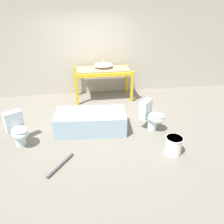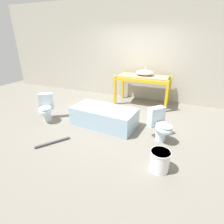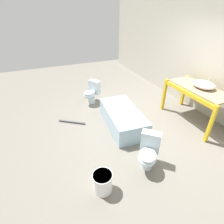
{
  "view_description": "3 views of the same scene",
  "coord_description": "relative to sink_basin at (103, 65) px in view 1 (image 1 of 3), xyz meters",
  "views": [
    {
      "loc": [
        -0.29,
        -4.88,
        2.65
      ],
      "look_at": [
        0.3,
        -0.95,
        0.64
      ],
      "focal_mm": 35.0,
      "sensor_mm": 36.0,
      "label": 1
    },
    {
      "loc": [
        1.56,
        -4.05,
        2.03
      ],
      "look_at": [
        0.26,
        -0.94,
        0.57
      ],
      "focal_mm": 28.0,
      "sensor_mm": 36.0,
      "label": 2
    },
    {
      "loc": [
        3.12,
        -2.22,
        2.63
      ],
      "look_at": [
        0.18,
        -0.96,
        0.67
      ],
      "focal_mm": 28.0,
      "sensor_mm": 36.0,
      "label": 3
    }
  ],
  "objects": [
    {
      "name": "loose_pipe",
      "position": [
        -1.14,
        -3.06,
        -0.98
      ],
      "size": [
        0.45,
        0.61,
        0.05
      ],
      "color": "#4C4C51",
      "rests_on": "ground_plane"
    },
    {
      "name": "bucket_white",
      "position": [
        1.0,
        -3.0,
        -0.82
      ],
      "size": [
        0.33,
        0.33,
        0.36
      ],
      "color": "white",
      "rests_on": "ground_plane"
    },
    {
      "name": "toilet_far",
      "position": [
        -2.01,
        -2.22,
        -0.66
      ],
      "size": [
        0.58,
        0.64,
        0.68
      ],
      "rotation": [
        0.0,
        0.0,
        0.57
      ],
      "color": "silver",
      "rests_on": "ground_plane"
    },
    {
      "name": "ground_plane",
      "position": [
        -0.39,
        -1.35,
        -1.01
      ],
      "size": [
        12.0,
        12.0,
        0.0
      ],
      "primitive_type": "plane",
      "color": "slate"
    },
    {
      "name": "sink_basin",
      "position": [
        0.0,
        0.0,
        0.0
      ],
      "size": [
        0.55,
        0.45,
        0.25
      ],
      "color": "silver",
      "rests_on": "shelving_rack"
    },
    {
      "name": "bathtub_main",
      "position": [
        -0.52,
        -1.9,
        -0.75
      ],
      "size": [
        1.62,
        0.88,
        0.45
      ],
      "rotation": [
        0.0,
        0.0,
        -0.09
      ],
      "color": "#99B7CC",
      "rests_on": "ground_plane"
    },
    {
      "name": "warehouse_wall_rear",
      "position": [
        -0.39,
        0.5,
        0.59
      ],
      "size": [
        10.8,
        0.08,
        3.2
      ],
      "color": "#B2AD9E",
      "rests_on": "ground_plane"
    },
    {
      "name": "shelving_rack",
      "position": [
        -0.02,
        -0.08,
        -0.23
      ],
      "size": [
        1.65,
        0.8,
        0.92
      ],
      "color": "gold",
      "rests_on": "ground_plane"
    },
    {
      "name": "toilet_near",
      "position": [
        0.85,
        -2.04,
        -0.66
      ],
      "size": [
        0.63,
        0.62,
        0.68
      ],
      "rotation": [
        0.0,
        0.0,
        0.83
      ],
      "color": "silver",
      "rests_on": "ground_plane"
    }
  ]
}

